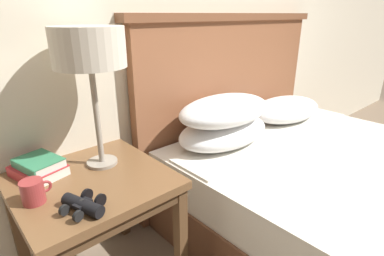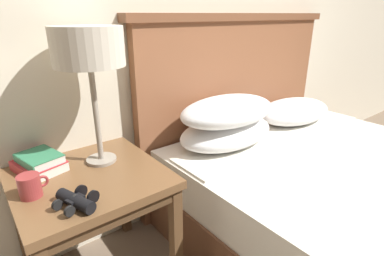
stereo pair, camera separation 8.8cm
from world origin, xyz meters
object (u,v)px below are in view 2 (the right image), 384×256
bed (352,201)px  book_on_nightstand (39,166)px  binoculars_pair (76,201)px  table_lamp (88,50)px  coffee_mug (30,186)px  nightstand (90,190)px  book_stacked_on_top (39,158)px

bed → book_on_nightstand: size_ratio=8.28×
book_on_nightstand → binoculars_pair: bearing=-83.5°
table_lamp → coffee_mug: (-0.31, -0.11, -0.44)m
binoculars_pair → coffee_mug: bearing=123.7°
nightstand → book_on_nightstand: book_on_nightstand is taller
nightstand → book_on_nightstand: bearing=133.2°
bed → binoculars_pair: bearing=161.4°
binoculars_pair → nightstand: bearing=60.5°
binoculars_pair → book_stacked_on_top: bearing=95.7°
binoculars_pair → coffee_mug: size_ratio=1.60×
book_stacked_on_top → book_on_nightstand: bearing=136.3°
book_on_nightstand → book_stacked_on_top: size_ratio=1.15×
bed → table_lamp: bearing=146.2°
nightstand → bed: (1.11, -0.60, -0.20)m
table_lamp → binoculars_pair: bearing=-126.4°
book_on_nightstand → table_lamp: bearing=-17.8°
table_lamp → book_stacked_on_top: size_ratio=2.82×
table_lamp → book_stacked_on_top: bearing=163.0°
coffee_mug → book_on_nightstand: bearing=70.5°
book_stacked_on_top → coffee_mug: 0.20m
table_lamp → book_on_nightstand: size_ratio=2.45×
book_stacked_on_top → coffee_mug: size_ratio=1.98×
book_stacked_on_top → bed: bearing=-31.0°
table_lamp → book_on_nightstand: 0.53m
nightstand → book_stacked_on_top: 0.25m
table_lamp → book_stacked_on_top: 0.49m
table_lamp → bed: bearing=-33.8°
coffee_mug → nightstand: bearing=8.4°
nightstand → binoculars_pair: binoculars_pair is taller
bed → nightstand: bearing=151.6°
bed → coffee_mug: bed is taller
book_on_nightstand → coffee_mug: 0.20m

